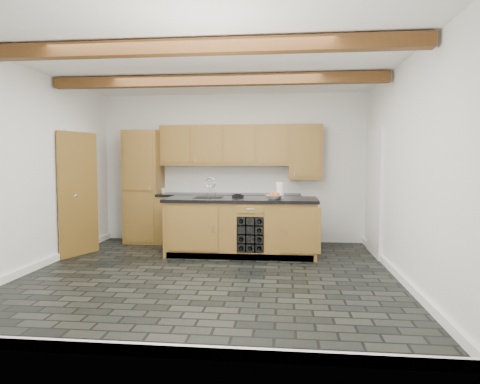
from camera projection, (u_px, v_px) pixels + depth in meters
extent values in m
plane|color=black|center=(210.00, 274.00, 5.80)|extent=(5.00, 5.00, 0.00)
plane|color=white|center=(232.00, 168.00, 8.18)|extent=(5.00, 0.00, 5.00)
plane|color=white|center=(33.00, 170.00, 5.96)|extent=(0.00, 5.00, 5.00)
plane|color=white|center=(403.00, 171.00, 5.44)|extent=(0.00, 5.00, 5.00)
plane|color=white|center=(209.00, 64.00, 5.60)|extent=(5.00, 5.00, 0.00)
cube|color=brown|center=(188.00, 47.00, 4.42)|extent=(4.90, 0.15, 0.15)
cube|color=brown|center=(216.00, 80.00, 6.20)|extent=(4.90, 0.15, 0.15)
cube|color=white|center=(37.00, 266.00, 6.06)|extent=(0.04, 5.00, 0.10)
cube|color=white|center=(399.00, 275.00, 5.53)|extent=(0.04, 5.00, 0.10)
cube|color=white|center=(154.00, 350.00, 3.33)|extent=(5.00, 0.04, 0.10)
cube|color=white|center=(80.00, 191.00, 7.28)|extent=(0.06, 0.94, 2.04)
cube|color=olive|center=(79.00, 194.00, 6.91)|extent=(0.31, 0.77, 2.00)
cube|color=white|center=(375.00, 193.00, 6.95)|extent=(0.06, 0.98, 2.04)
cube|color=black|center=(377.00, 194.00, 6.95)|extent=(0.02, 0.86, 1.96)
cube|color=olive|center=(144.00, 187.00, 8.08)|extent=(0.65, 0.60, 2.10)
cube|color=olive|center=(229.00, 220.00, 7.95)|extent=(2.60, 0.60, 0.88)
cube|color=black|center=(229.00, 195.00, 7.92)|extent=(2.64, 0.62, 0.05)
cube|color=white|center=(231.00, 179.00, 8.19)|extent=(2.60, 0.02, 0.52)
cube|color=olive|center=(225.00, 146.00, 7.99)|extent=(2.40, 0.35, 0.75)
cube|color=olive|center=(305.00, 152.00, 7.84)|extent=(0.60, 0.35, 1.00)
cube|color=olive|center=(242.00, 228.00, 7.02)|extent=(2.40, 0.90, 0.88)
cube|color=black|center=(242.00, 199.00, 6.99)|extent=(2.46, 0.96, 0.05)
cube|color=olive|center=(192.00, 229.00, 6.64)|extent=(0.80, 0.02, 0.70)
cube|color=olive|center=(301.00, 231.00, 6.46)|extent=(0.60, 0.02, 0.70)
cube|color=black|center=(251.00, 233.00, 6.70)|extent=(0.42, 0.30, 0.56)
cylinder|color=black|center=(260.00, 238.00, 6.65)|extent=(0.07, 0.26, 0.07)
cylinder|color=black|center=(251.00, 247.00, 6.68)|extent=(0.07, 0.26, 0.07)
cylinder|color=black|center=(260.00, 221.00, 6.63)|extent=(0.07, 0.26, 0.07)
cylinder|color=black|center=(242.00, 220.00, 6.66)|extent=(0.07, 0.26, 0.07)
cylinder|color=black|center=(260.00, 247.00, 6.66)|extent=(0.07, 0.26, 0.07)
cylinder|color=black|center=(242.00, 238.00, 6.68)|extent=(0.07, 0.26, 0.07)
cylinder|color=black|center=(242.00, 247.00, 6.69)|extent=(0.07, 0.26, 0.07)
cylinder|color=black|center=(260.00, 229.00, 6.64)|extent=(0.07, 0.26, 0.07)
cube|color=black|center=(208.00, 198.00, 7.05)|extent=(0.45, 0.40, 0.02)
cylinder|color=silver|center=(210.00, 191.00, 7.22)|extent=(0.02, 0.02, 0.20)
torus|color=silver|center=(210.00, 183.00, 7.21)|extent=(0.18, 0.02, 0.18)
cylinder|color=silver|center=(206.00, 194.00, 7.23)|extent=(0.02, 0.02, 0.08)
cylinder|color=silver|center=(215.00, 194.00, 7.22)|extent=(0.02, 0.02, 0.08)
cube|color=black|center=(238.00, 196.00, 7.14)|extent=(0.20, 0.16, 0.04)
cylinder|color=black|center=(238.00, 194.00, 7.14)|extent=(0.12, 0.12, 0.01)
imported|color=beige|center=(274.00, 197.00, 6.80)|extent=(0.34, 0.34, 0.06)
sphere|color=red|center=(278.00, 195.00, 6.79)|extent=(0.07, 0.07, 0.07)
sphere|color=orange|center=(275.00, 195.00, 6.84)|extent=(0.07, 0.07, 0.07)
sphere|color=#4E8925|center=(272.00, 195.00, 6.83)|extent=(0.07, 0.07, 0.07)
sphere|color=#E44722|center=(272.00, 195.00, 6.77)|extent=(0.07, 0.07, 0.07)
sphere|color=#C65F16|center=(275.00, 195.00, 6.75)|extent=(0.07, 0.07, 0.07)
cylinder|color=white|center=(280.00, 190.00, 6.96)|extent=(0.12, 0.12, 0.26)
imported|color=white|center=(163.00, 191.00, 8.12)|extent=(0.09, 0.09, 0.09)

